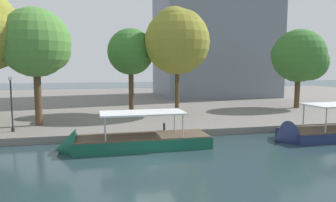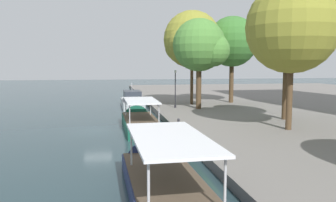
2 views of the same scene
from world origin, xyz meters
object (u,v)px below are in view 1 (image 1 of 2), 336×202
(tour_boat_1, at_px, (128,144))
(tour_boat_2, at_px, (332,135))
(mooring_bollard_0, at_px, (164,126))
(tree_4, at_px, (177,38))
(tree_3, at_px, (132,52))
(lamp_post, at_px, (11,102))
(tree_1, at_px, (299,57))
(tree_0, at_px, (38,45))

(tour_boat_1, relative_size, tour_boat_2, 0.90)
(tour_boat_1, height_order, mooring_bollard_0, tour_boat_1)
(tree_4, bearing_deg, tree_3, 152.72)
(lamp_post, height_order, tree_3, tree_3)
(lamp_post, bearing_deg, tour_boat_1, -29.89)
(tour_boat_2, distance_m, tree_4, 18.55)
(tour_boat_1, bearing_deg, lamp_post, -30.21)
(tree_4, bearing_deg, lamp_post, -158.77)
(lamp_post, xyz_separation_m, tree_3, (11.16, 8.80, 4.75))
(tour_boat_1, distance_m, mooring_bollard_0, 4.69)
(tour_boat_2, height_order, lamp_post, lamp_post)
(mooring_bollard_0, height_order, tree_1, tree_1)
(tree_0, bearing_deg, tree_3, 32.63)
(lamp_post, relative_size, tree_0, 0.43)
(tree_4, bearing_deg, tour_boat_2, -48.54)
(tree_0, relative_size, tree_1, 1.04)
(mooring_bollard_0, distance_m, tree_1, 24.29)
(tour_boat_2, relative_size, tree_4, 1.03)
(tour_boat_1, bearing_deg, mooring_bollard_0, -138.40)
(tree_3, bearing_deg, tour_boat_2, -43.14)
(tour_boat_2, distance_m, tree_0, 27.58)
(tour_boat_1, distance_m, lamp_post, 11.06)
(tour_boat_1, xyz_separation_m, lamp_post, (-9.28, 5.34, 2.77))
(mooring_bollard_0, xyz_separation_m, tree_0, (-10.95, 5.03, 7.16))
(tree_1, relative_size, tree_3, 1.05)
(mooring_bollard_0, distance_m, tree_0, 14.02)
(tree_3, xyz_separation_m, tree_4, (4.94, -2.55, 1.54))
(tree_0, relative_size, tree_3, 1.08)
(lamp_post, bearing_deg, mooring_bollard_0, -9.93)
(tree_4, bearing_deg, tree_1, 7.20)
(tour_boat_2, bearing_deg, lamp_post, -13.59)
(tree_1, bearing_deg, lamp_post, -165.85)
(mooring_bollard_0, bearing_deg, tree_4, 68.44)
(tour_boat_1, relative_size, tree_4, 0.93)
(tree_0, height_order, tree_1, tree_0)
(tree_1, height_order, tree_4, tree_4)
(tour_boat_2, relative_size, tree_0, 1.15)
(tour_boat_2, relative_size, tree_1, 1.19)
(tour_boat_2, distance_m, lamp_post, 27.57)
(tour_boat_1, distance_m, tree_4, 16.22)
(lamp_post, xyz_separation_m, tree_0, (1.79, 2.80, 4.98))
(tour_boat_1, xyz_separation_m, tour_boat_2, (17.51, -0.51, -0.06))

